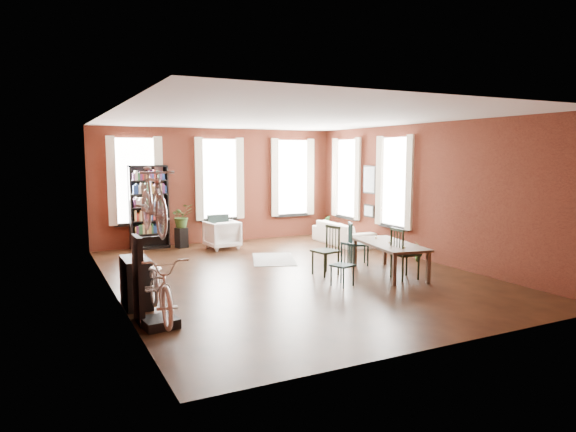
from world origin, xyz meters
TOP-DOWN VIEW (x-y plane):
  - room at (0.25, 0.62)m, footprint 9.00×9.04m
  - dining_table at (1.84, -0.91)m, footprint 1.18×2.04m
  - dining_chair_a at (0.45, -1.28)m, footprint 0.47×0.47m
  - dining_chair_b at (0.63, -0.36)m, footprint 0.54×0.54m
  - dining_chair_c at (1.88, -1.36)m, footprint 0.49×0.49m
  - dining_chair_d at (1.80, 0.15)m, footprint 0.58×0.58m
  - bookshelf at (-2.00, 4.30)m, footprint 1.00×0.32m
  - white_armchair at (-0.29, 3.46)m, footprint 0.86×0.81m
  - cream_sofa at (2.95, 2.60)m, footprint 0.61×2.08m
  - striped_rug at (0.32, 1.52)m, footprint 1.47×1.80m
  - bike_trainer at (-3.18, -2.11)m, footprint 0.53×0.53m
  - bike_wall_rack at (-3.40, -1.80)m, footprint 0.16×0.60m
  - console_table at (-3.28, -0.90)m, footprint 0.40×0.80m
  - plant_stand at (-1.23, 4.04)m, footprint 0.34×0.34m
  - plant_by_sofa at (3.02, 3.73)m, footprint 0.42×0.70m
  - plant_small at (3.23, -0.18)m, footprint 0.49×0.52m
  - bicycle_floor at (-3.14, -2.10)m, footprint 0.68×0.97m
  - bicycle_hung at (-3.15, -1.80)m, footprint 0.47×1.00m
  - plant_on_stand at (-1.20, 4.06)m, footprint 0.70×0.75m

SIDE VIEW (x-z plane):
  - striped_rug at x=0.32m, z-range 0.00..0.01m
  - bike_trainer at x=-3.18m, z-range 0.00..0.14m
  - plant_small at x=3.23m, z-range 0.00..0.17m
  - plant_by_sofa at x=3.02m, z-range 0.00..0.30m
  - plant_stand at x=-1.23m, z-range 0.00..0.54m
  - dining_table at x=1.84m, z-range 0.00..0.66m
  - dining_chair_a at x=0.45m, z-range 0.00..0.80m
  - console_table at x=-3.28m, z-range 0.00..0.80m
  - cream_sofa at x=2.95m, z-range 0.00..0.81m
  - white_armchair at x=-0.29m, z-range 0.00..0.82m
  - dining_chair_d at x=1.80m, z-range 0.00..0.95m
  - dining_chair_b at x=0.63m, z-range 0.00..1.00m
  - dining_chair_c at x=1.88m, z-range 0.00..1.03m
  - bike_wall_rack at x=-3.40m, z-range 0.00..1.30m
  - plant_on_stand at x=-1.20m, z-range 0.54..1.03m
  - bicycle_floor at x=-3.14m, z-range 0.14..1.92m
  - bookshelf at x=-2.00m, z-range 0.00..2.20m
  - bicycle_hung at x=-3.15m, z-range 1.30..2.96m
  - room at x=0.25m, z-range 0.53..3.75m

